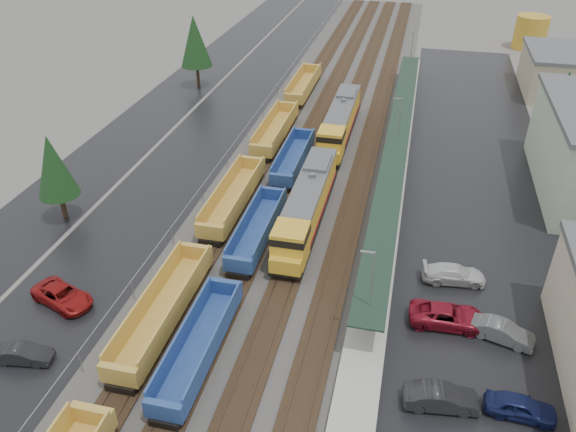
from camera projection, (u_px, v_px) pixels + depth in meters
The scene contains 22 objects.
ballast_strip at pixel (330, 123), 77.07m from camera, with size 20.00×160.00×0.08m, color #302D2B.
trackbed at pixel (330, 122), 77.01m from camera, with size 14.60×160.00×0.22m.
west_parking_lot at pixel (226, 113), 79.98m from camera, with size 10.00×160.00×0.02m, color black.
west_road at pixel (161, 107), 81.91m from camera, with size 9.00×160.00×0.02m, color black.
east_commuter_lot at pixel (477, 171), 65.19m from camera, with size 16.00×100.00×0.02m, color black.
station_platform at pixel (395, 157), 66.65m from camera, with size 3.00×80.00×8.00m.
chainlink_fence at pixel (260, 110), 76.78m from camera, with size 0.08×160.04×2.02m.
tree_west_near at pixel (53, 166), 53.56m from camera, with size 3.96×3.96×9.00m.
tree_west_far at pixel (195, 41), 85.94m from camera, with size 4.84×4.84×11.00m.
tree_east at pixel (562, 100), 66.57m from camera, with size 4.40×4.40×10.00m.
locomotive_lead at pixel (306, 206), 53.91m from camera, with size 2.97×19.57×4.43m.
locomotive_trail at pixel (340, 123), 71.18m from camera, with size 2.97×19.57×4.43m.
well_string_yellow at pixel (204, 245), 50.41m from camera, with size 2.84×102.41×2.51m.
well_string_blue at pixel (199, 345), 40.12m from camera, with size 2.63×74.30×2.34m.
storage_tank at pixel (531, 32), 106.24m from camera, with size 6.03×6.03×6.03m, color gold.
parked_car_west_b at pixel (23, 354), 40.04m from camera, with size 4.14×1.44×1.36m, color black.
parked_car_west_c at pixel (62, 296), 45.30m from camera, with size 5.47×2.52×1.52m, color maroon.
parked_car_east_a at pixel (441, 398), 36.62m from camera, with size 4.90×1.71×1.62m, color black.
parked_car_east_b at pixel (447, 316), 43.21m from camera, with size 5.86×2.70×1.63m, color maroon.
parked_car_east_c at pixel (454, 274), 47.65m from camera, with size 5.28×2.15×1.53m, color silver.
parked_car_east_d at pixel (521, 407), 36.05m from camera, with size 4.51×1.82×1.54m, color #121946.
parked_car_east_e at pixel (502, 332), 41.80m from camera, with size 4.63×1.61×1.53m, color #595C5E.
Camera 1 is at (10.79, -11.39, 30.47)m, focal length 35.00 mm.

